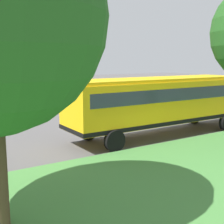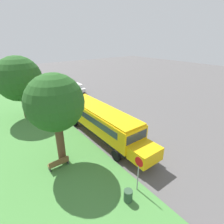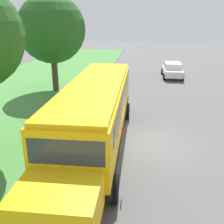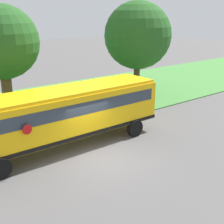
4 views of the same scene
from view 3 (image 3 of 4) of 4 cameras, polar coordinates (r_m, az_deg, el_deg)
The scene contains 4 objects.
ground_plane at distance 13.40m, azimuth 7.83°, elevation -6.64°, with size 120.00×120.00×0.00m, color #565454.
school_bus at distance 12.15m, azimuth -3.59°, elevation 0.54°, with size 2.84×12.42×3.16m.
car_white_nearest at distance 28.46m, azimuth 13.00°, elevation 9.08°, with size 2.02×4.40×1.56m.
oak_tree_roadside_mid at distance 22.34m, azimuth -13.37°, elevation 17.35°, with size 5.41×5.41×7.80m.
Camera 3 is at (-0.50, -12.01, 5.92)m, focal length 42.00 mm.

